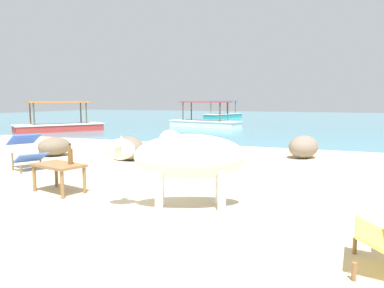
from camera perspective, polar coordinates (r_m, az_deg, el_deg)
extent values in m
cube|color=#CCB78E|center=(4.59, -19.12, -10.56)|extent=(18.00, 14.00, 0.04)
cube|color=teal|center=(25.48, 15.49, 3.53)|extent=(60.00, 36.00, 0.03)
cylinder|color=silver|center=(4.37, -5.19, -7.41)|extent=(0.10, 0.10, 0.50)
cylinder|color=silver|center=(4.64, -4.98, -6.56)|extent=(0.10, 0.10, 0.50)
cylinder|color=silver|center=(4.39, 4.64, -7.35)|extent=(0.10, 0.10, 0.50)
cylinder|color=silver|center=(4.66, 4.27, -6.51)|extent=(0.10, 0.10, 0.50)
ellipsoid|color=silver|center=(4.42, -0.31, -1.96)|extent=(1.44, 1.01, 0.54)
ellipsoid|color=silver|center=(4.47, -11.14, -0.83)|extent=(0.42, 0.34, 0.25)
cone|color=silver|center=(4.33, -11.45, 0.37)|extent=(0.12, 0.12, 0.09)
cone|color=silver|center=(4.58, -10.91, 0.73)|extent=(0.12, 0.12, 0.09)
ellipsoid|color=silver|center=(4.39, -3.40, 1.00)|extent=(0.32, 0.30, 0.18)
cube|color=brown|center=(5.58, -20.05, -3.10)|extent=(0.85, 0.61, 0.04)
cylinder|color=brown|center=(5.45, -16.38, -5.42)|extent=(0.05, 0.05, 0.38)
cylinder|color=brown|center=(5.25, -19.52, -6.01)|extent=(0.05, 0.05, 0.38)
cylinder|color=brown|center=(6.00, -20.34, -4.47)|extent=(0.05, 0.05, 0.38)
cylinder|color=brown|center=(5.81, -23.31, -4.95)|extent=(0.05, 0.05, 0.38)
cylinder|color=brown|center=(5.49, -18.38, -1.85)|extent=(0.07, 0.07, 0.22)
cylinder|color=brown|center=(5.47, -18.44, -0.40)|extent=(0.03, 0.03, 0.06)
cylinder|color=black|center=(5.46, -18.45, 0.00)|extent=(0.03, 0.03, 0.02)
cylinder|color=brown|center=(3.09, 23.88, -17.67)|extent=(0.04, 0.04, 0.14)
cylinder|color=brown|center=(3.57, 23.96, -14.29)|extent=(0.04, 0.04, 0.14)
cylinder|color=brown|center=(7.49, -21.32, -3.25)|extent=(0.04, 0.04, 0.14)
cylinder|color=brown|center=(7.31, -25.09, -3.67)|extent=(0.04, 0.04, 0.14)
cylinder|color=brown|center=(7.85, -22.50, -2.12)|extent=(0.04, 0.04, 0.34)
cylinder|color=brown|center=(7.69, -26.11, -2.48)|extent=(0.04, 0.04, 0.34)
cube|color=#3D66C6|center=(7.56, -23.79, -1.97)|extent=(0.61, 0.65, 0.21)
cube|color=#3D66C6|center=(7.82, -24.69, 0.67)|extent=(0.64, 0.66, 0.23)
ellipsoid|color=#756651|center=(9.32, -20.60, -0.37)|extent=(0.85, 0.94, 0.45)
ellipsoid|color=gray|center=(8.75, 16.93, -0.42)|extent=(0.89, 0.96, 0.52)
ellipsoid|color=#756651|center=(8.25, -9.88, -0.64)|extent=(0.98, 0.86, 0.53)
ellipsoid|color=gray|center=(8.09, 2.01, -1.16)|extent=(0.56, 0.65, 0.39)
cube|color=teal|center=(27.96, 4.89, 4.34)|extent=(2.11, 3.76, 0.28)
cube|color=white|center=(27.95, 4.90, 4.67)|extent=(2.18, 3.85, 0.04)
cylinder|color=brown|center=(26.83, 4.29, 5.56)|extent=(0.06, 0.06, 0.95)
cylinder|color=brown|center=(27.28, 2.95, 5.59)|extent=(0.06, 0.06, 0.95)
cylinder|color=brown|center=(28.63, 6.77, 5.61)|extent=(0.06, 0.06, 0.95)
cylinder|color=brown|center=(29.05, 5.48, 5.64)|extent=(0.06, 0.06, 0.95)
cube|color=#3D66C6|center=(27.94, 4.92, 6.64)|extent=(1.63, 2.68, 0.06)
cube|color=white|center=(18.49, 2.03, 3.10)|extent=(3.75, 1.79, 0.28)
cube|color=white|center=(18.48, 2.03, 3.59)|extent=(3.83, 1.86, 0.04)
cylinder|color=brown|center=(18.73, -1.41, 5.03)|extent=(0.06, 0.06, 0.95)
cylinder|color=brown|center=(19.36, -0.10, 5.09)|extent=(0.06, 0.06, 0.95)
cylinder|color=brown|center=(17.58, 4.39, 4.89)|extent=(0.06, 0.06, 0.95)
cylinder|color=brown|center=(18.25, 5.57, 4.95)|extent=(0.06, 0.06, 0.95)
cube|color=red|center=(18.45, 2.04, 6.57)|extent=(2.66, 1.42, 0.06)
cube|color=#C63833|center=(16.92, -19.93, 2.34)|extent=(2.91, 3.60, 0.28)
cube|color=white|center=(16.91, -19.95, 2.88)|extent=(3.00, 3.70, 0.04)
cylinder|color=brown|center=(17.55, -16.90, 4.62)|extent=(0.06, 0.06, 0.95)
cylinder|color=brown|center=(16.82, -16.11, 4.56)|extent=(0.06, 0.06, 0.95)
cylinder|color=brown|center=(17.04, -23.86, 4.27)|extent=(0.06, 0.06, 0.95)
cylinder|color=brown|center=(16.28, -23.37, 4.20)|extent=(0.06, 0.06, 0.95)
cube|color=orange|center=(16.88, -20.08, 6.14)|extent=(2.18, 2.61, 0.06)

